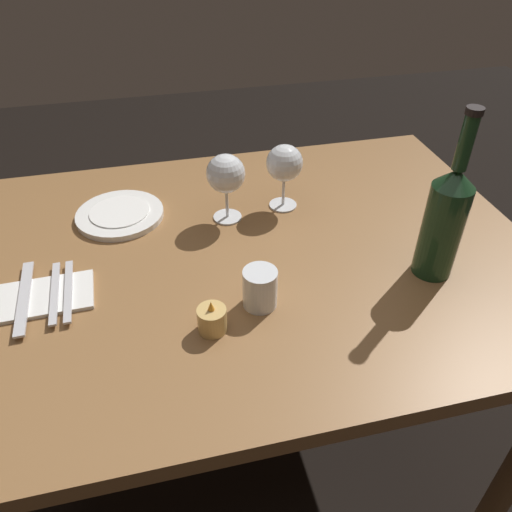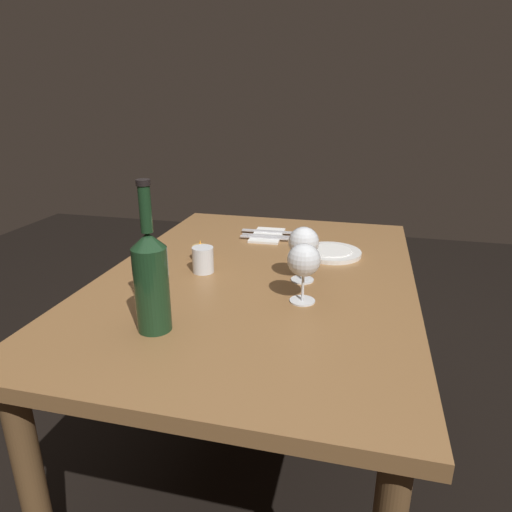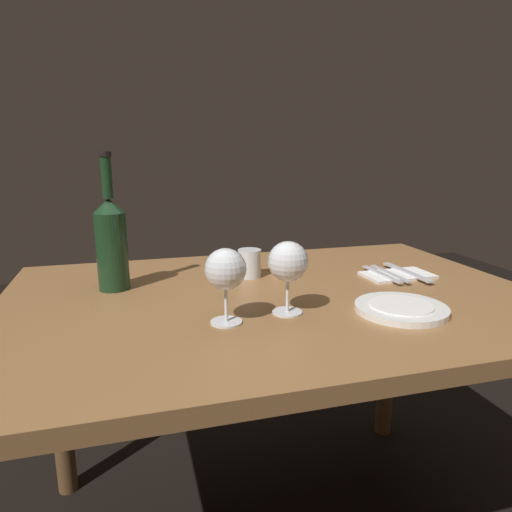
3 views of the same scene
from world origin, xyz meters
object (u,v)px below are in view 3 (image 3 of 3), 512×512
Objects in this scene: fork_outer at (382,274)px; table_knife at (407,272)px; wine_glass_left at (288,263)px; folded_napkin at (397,275)px; wine_bottle at (111,241)px; fork_inner at (390,273)px; wine_glass_right at (225,271)px; votive_candle at (278,263)px; water_tumbler at (250,265)px; dinner_plate at (401,308)px.

fork_outer is 0.08m from table_knife.
wine_glass_left reaches higher than folded_napkin.
wine_glass_left is 0.47× the size of wine_bottle.
wine_bottle reaches higher than fork_inner.
wine_glass_right reaches higher than table_knife.
votive_candle is (0.46, 0.06, -0.10)m from wine_bottle.
fork_inner is (0.51, 0.21, -0.10)m from wine_glass_right.
wine_bottle is 0.73m from fork_outer.
water_tumbler is 0.39× the size of dinner_plate.
table_knife is at bearing 0.00° from folded_napkin.
folded_napkin is (0.76, -0.09, -0.12)m from wine_bottle.
wine_glass_left reaches higher than table_knife.
folded_napkin is at bearing -26.92° from votive_candle.
dinner_plate is (0.38, -0.04, -0.10)m from wine_glass_right.
wine_bottle reaches higher than fork_outer.
votive_candle reaches higher than fork_outer.
folded_napkin is (0.54, 0.21, -0.11)m from wine_glass_right.
wine_glass_left is at bearing 166.12° from dinner_plate.
votive_candle is (0.10, 0.04, -0.01)m from water_tumbler.
wine_bottle is 5.12× the size of votive_candle.
wine_glass_left is 0.14m from wine_glass_right.
table_knife is at bearing -6.82° from wine_bottle.
wine_bottle is at bearing -172.63° from votive_candle.
wine_bottle is at bearing 172.91° from folded_napkin.
wine_glass_left is at bearing -105.01° from votive_candle.
table_knife is at bearing 0.00° from fork_inner.
votive_candle is 0.35× the size of folded_napkin.
fork_inner is at bearing 180.00° from table_knife.
votive_candle is at bearing 151.04° from fork_inner.
votive_candle is at bearing 110.51° from dinner_plate.
wine_glass_right is 0.78× the size of dinner_plate.
wine_bottle is 1.70× the size of dinner_plate.
wine_glass_right is at bearing -156.50° from fork_outer.
water_tumbler is 1.16× the size of votive_candle.
water_tumbler is (-0.00, 0.30, -0.08)m from wine_glass_left.
water_tumbler is 0.43× the size of fork_inner.
wine_glass_right is 0.40m from dinner_plate.
votive_candle is at bearing 24.60° from water_tumbler.
wine_glass_left is 0.41m from fork_outer.
fork_outer is (0.35, -0.11, -0.02)m from water_tumbler.
wine_bottle is at bearing 173.18° from table_knife.
fork_inner is at bearing -7.33° from wine_bottle.
votive_candle reaches higher than folded_napkin.
dinner_plate is 1.12× the size of fork_outer.
wine_glass_right reaches higher than water_tumbler.
dinner_plate is 1.04× the size of folded_napkin.
water_tumbler is (0.14, 0.32, -0.08)m from wine_glass_right.
votive_candle reaches higher than table_knife.
wine_glass_left is at bearing -37.97° from wine_bottle.
fork_outer is (0.35, 0.19, -0.10)m from wine_glass_left.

